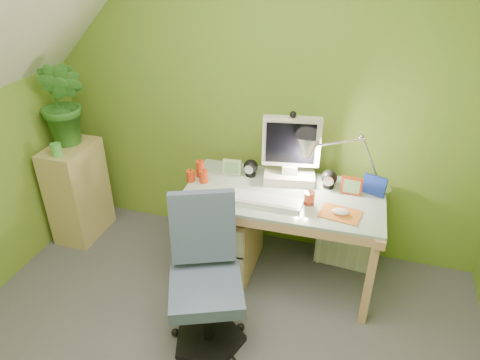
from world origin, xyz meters
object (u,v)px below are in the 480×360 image
(monitor, at_px, (291,148))
(task_chair, at_px, (206,290))
(desk, at_px, (281,235))
(desk_lamp, at_px, (362,150))
(potted_plant, at_px, (64,103))
(side_ledge, at_px, (78,191))
(radiator, at_px, (347,238))

(monitor, bearing_deg, task_chair, -117.65)
(desk, xyz_separation_m, desk_lamp, (0.45, 0.18, 0.64))
(potted_plant, bearing_deg, side_ledge, -90.00)
(potted_plant, height_order, radiator, potted_plant)
(desk_lamp, xyz_separation_m, side_ledge, (-2.09, -0.15, -0.59))
(desk, height_order, monitor, monitor)
(desk_lamp, xyz_separation_m, task_chair, (-0.73, -0.90, -0.56))
(radiator, bearing_deg, monitor, -163.35)
(monitor, bearing_deg, desk, -100.43)
(side_ledge, height_order, task_chair, task_chair)
(potted_plant, relative_size, radiator, 1.51)
(desk, bearing_deg, monitor, 88.38)
(desk, height_order, radiator, desk)
(desk_lamp, bearing_deg, side_ledge, -175.82)
(task_chair, xyz_separation_m, radiator, (0.72, 1.00, -0.21))
(desk, relative_size, monitor, 2.67)
(desk, bearing_deg, side_ledge, 177.34)
(task_chair, height_order, radiator, task_chair)
(monitor, relative_size, side_ledge, 0.62)
(desk_lamp, distance_m, radiator, 0.78)
(task_chair, bearing_deg, monitor, 49.77)
(desk_lamp, distance_m, side_ledge, 2.18)
(desk, height_order, potted_plant, potted_plant)
(monitor, bearing_deg, desk_lamp, -10.43)
(potted_plant, distance_m, task_chair, 1.72)
(potted_plant, xyz_separation_m, radiator, (2.08, 0.20, -0.89))
(desk, distance_m, task_chair, 0.78)
(monitor, relative_size, potted_plant, 0.76)
(desk_lamp, relative_size, task_chair, 0.69)
(potted_plant, bearing_deg, radiator, 5.49)
(monitor, distance_m, task_chair, 1.07)
(desk, bearing_deg, radiator, 30.97)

